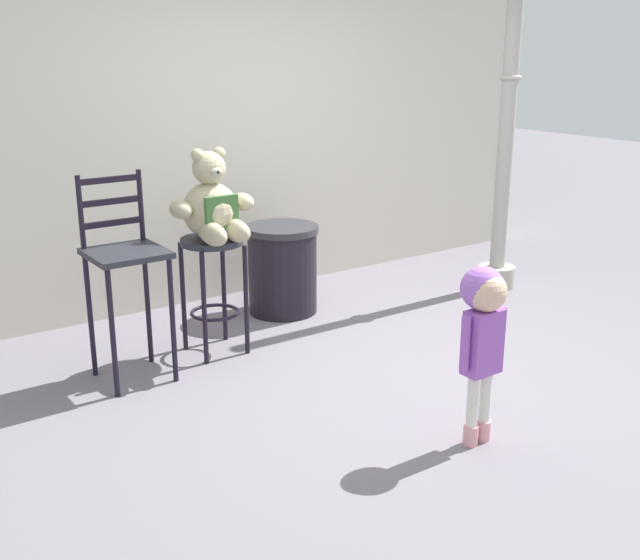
{
  "coord_description": "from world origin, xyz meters",
  "views": [
    {
      "loc": [
        -3.02,
        -3.28,
        1.98
      ],
      "look_at": [
        -0.54,
        0.23,
        0.67
      ],
      "focal_mm": 43.28,
      "sensor_mm": 36.0,
      "label": 1
    }
  ],
  "objects_px": {
    "teddy_bear": "(213,207)",
    "child_walking": "(483,318)",
    "bar_chair_empty": "(125,264)",
    "trash_bin": "(283,269)",
    "bar_stool_with_teddy": "(213,271)",
    "lamppost": "(505,145)"
  },
  "relations": [
    {
      "from": "bar_stool_with_teddy",
      "to": "teddy_bear",
      "type": "distance_m",
      "value": 0.43
    },
    {
      "from": "bar_chair_empty",
      "to": "teddy_bear",
      "type": "bearing_deg",
      "value": 3.82
    },
    {
      "from": "child_walking",
      "to": "lamppost",
      "type": "height_order",
      "value": "lamppost"
    },
    {
      "from": "bar_stool_with_teddy",
      "to": "trash_bin",
      "type": "bearing_deg",
      "value": 27.72
    },
    {
      "from": "trash_bin",
      "to": "lamppost",
      "type": "distance_m",
      "value": 2.08
    },
    {
      "from": "bar_stool_with_teddy",
      "to": "bar_chair_empty",
      "type": "relative_size",
      "value": 0.62
    },
    {
      "from": "child_walking",
      "to": "trash_bin",
      "type": "xyz_separation_m",
      "value": [
        0.29,
        2.3,
        -0.34
      ]
    },
    {
      "from": "bar_stool_with_teddy",
      "to": "child_walking",
      "type": "height_order",
      "value": "child_walking"
    },
    {
      "from": "bar_chair_empty",
      "to": "child_walking",
      "type": "bearing_deg",
      "value": -57.92
    },
    {
      "from": "lamppost",
      "to": "bar_chair_empty",
      "type": "bearing_deg",
      "value": 179.69
    },
    {
      "from": "bar_stool_with_teddy",
      "to": "bar_chair_empty",
      "type": "bearing_deg",
      "value": -173.44
    },
    {
      "from": "bar_stool_with_teddy",
      "to": "lamppost",
      "type": "bearing_deg",
      "value": -1.93
    },
    {
      "from": "teddy_bear",
      "to": "trash_bin",
      "type": "height_order",
      "value": "teddy_bear"
    },
    {
      "from": "bar_stool_with_teddy",
      "to": "bar_chair_empty",
      "type": "height_order",
      "value": "bar_chair_empty"
    },
    {
      "from": "teddy_bear",
      "to": "child_walking",
      "type": "xyz_separation_m",
      "value": [
        0.52,
        -1.85,
        -0.31
      ]
    },
    {
      "from": "bar_stool_with_teddy",
      "to": "lamppost",
      "type": "relative_size",
      "value": 0.26
    },
    {
      "from": "teddy_bear",
      "to": "lamppost",
      "type": "height_order",
      "value": "lamppost"
    },
    {
      "from": "teddy_bear",
      "to": "trash_bin",
      "type": "xyz_separation_m",
      "value": [
        0.8,
        0.45,
        -0.65
      ]
    },
    {
      "from": "lamppost",
      "to": "bar_chair_empty",
      "type": "distance_m",
      "value": 3.29
    },
    {
      "from": "child_walking",
      "to": "trash_bin",
      "type": "bearing_deg",
      "value": 53.17
    },
    {
      "from": "child_walking",
      "to": "teddy_bear",
      "type": "bearing_deg",
      "value": 75.89
    },
    {
      "from": "teddy_bear",
      "to": "bar_chair_empty",
      "type": "bearing_deg",
      "value": -176.18
    }
  ]
}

